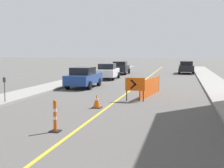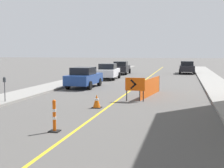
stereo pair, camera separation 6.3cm
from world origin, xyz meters
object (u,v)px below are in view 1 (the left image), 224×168
object	(u,v)px
parked_car_curb_near	(84,77)
parked_car_curb_far	(120,68)
parked_car_opposite_side	(186,67)
parking_meter_near_curb	(4,84)
parked_car_curb_mid	(108,71)
delineator_post_rear	(55,118)
arrow_barricade_primary	(135,85)
traffic_cone_third	(97,101)

from	to	relation	value
parked_car_curb_near	parked_car_curb_far	bearing A→B (deg)	91.26
parked_car_opposite_side	parking_meter_near_curb	world-z (taller)	parked_car_opposite_side
parked_car_curb_near	parked_car_curb_mid	distance (m)	7.67
parked_car_curb_mid	parked_car_curb_far	bearing A→B (deg)	87.92
delineator_post_rear	parked_car_curb_mid	distance (m)	21.00
parked_car_curb_near	parked_car_curb_far	distance (m)	15.04
parked_car_curb_mid	parked_car_opposite_side	bearing A→B (deg)	49.15
parked_car_curb_mid	parked_car_curb_far	world-z (taller)	same
parked_car_opposite_side	delineator_post_rear	bearing A→B (deg)	-99.68
parked_car_curb_mid	parked_car_opposite_side	size ratio (longest dim) A/B	1.01
delineator_post_rear	arrow_barricade_primary	xyz separation A→B (m)	(1.71, 7.27, 0.43)
parked_car_curb_far	parking_meter_near_curb	xyz separation A→B (m)	(-1.66, -23.33, 0.27)
parked_car_curb_far	parked_car_opposite_side	world-z (taller)	same
traffic_cone_third	parking_meter_near_curb	size ratio (longest dim) A/B	0.51
delineator_post_rear	parked_car_curb_far	size ratio (longest dim) A/B	0.26
traffic_cone_third	parked_car_opposite_side	bearing A→B (deg)	80.04
parked_car_curb_near	parked_car_curb_mid	size ratio (longest dim) A/B	0.99
parked_car_curb_far	parked_car_opposite_side	distance (m)	8.48
parked_car_curb_far	arrow_barricade_primary	bearing A→B (deg)	-79.49
delineator_post_rear	parking_meter_near_curb	xyz separation A→B (m)	(-4.90, 4.82, 0.58)
delineator_post_rear	parked_car_opposite_side	size ratio (longest dim) A/B	0.26
traffic_cone_third	parking_meter_near_curb	world-z (taller)	parking_meter_near_curb
delineator_post_rear	parked_car_curb_near	distance (m)	13.49
arrow_barricade_primary	parked_car_curb_far	xyz separation A→B (m)	(-4.95, 20.87, -0.12)
parked_car_opposite_side	arrow_barricade_primary	bearing A→B (deg)	-98.29
arrow_barricade_primary	parked_car_opposite_side	distance (m)	23.87
parked_car_curb_mid	arrow_barricade_primary	bearing A→B (deg)	-73.47
parked_car_curb_far	traffic_cone_third	bearing A→B (deg)	-84.52
arrow_barricade_primary	parked_car_opposite_side	xyz separation A→B (m)	(3.06, 23.67, -0.12)
delineator_post_rear	parked_car_curb_mid	xyz separation A→B (m)	(-3.11, 20.77, 0.32)
parked_car_curb_near	parked_car_curb_far	world-z (taller)	same
parked_car_curb_near	parked_car_curb_mid	bearing A→B (deg)	90.49
traffic_cone_third	parked_car_curb_near	bearing A→B (deg)	111.99
delineator_post_rear	parked_car_curb_mid	world-z (taller)	parked_car_curb_mid
delineator_post_rear	parking_meter_near_curb	size ratio (longest dim) A/B	0.86
arrow_barricade_primary	parked_car_curb_near	world-z (taller)	parked_car_curb_near
parked_car_curb_near	parked_car_curb_far	size ratio (longest dim) A/B	0.99
parked_car_curb_mid	traffic_cone_third	bearing A→B (deg)	-81.50
arrow_barricade_primary	parked_car_curb_mid	xyz separation A→B (m)	(-4.82, 13.50, -0.12)
parking_meter_near_curb	parked_car_curb_far	bearing A→B (deg)	85.92
traffic_cone_third	parked_car_opposite_side	distance (m)	26.55
traffic_cone_third	parked_car_curb_near	xyz separation A→B (m)	(-3.35, 8.31, 0.47)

